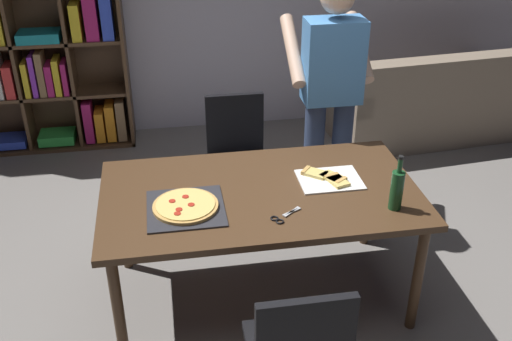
% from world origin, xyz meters
% --- Properties ---
extents(ground_plane, '(12.00, 12.00, 0.00)m').
position_xyz_m(ground_plane, '(0.00, 0.00, 0.00)').
color(ground_plane, gray).
extents(dining_table, '(1.79, 1.00, 0.75)m').
position_xyz_m(dining_table, '(0.00, 0.00, 0.68)').
color(dining_table, '#4C331E').
rests_on(dining_table, ground_plane).
extents(chair_far_side, '(0.42, 0.42, 0.90)m').
position_xyz_m(chair_far_side, '(0.00, 0.98, 0.51)').
color(chair_far_side, black).
rests_on(chair_far_side, ground_plane).
extents(couch, '(1.77, 1.00, 0.85)m').
position_xyz_m(couch, '(1.91, 1.99, 0.30)').
color(couch, gray).
rests_on(couch, ground_plane).
extents(bookshelf, '(1.40, 0.35, 1.95)m').
position_xyz_m(bookshelf, '(-1.49, 2.37, 1.00)').
color(bookshelf, '#513823').
rests_on(bookshelf, ground_plane).
extents(person_serving_pizza, '(0.55, 0.54, 1.75)m').
position_xyz_m(person_serving_pizza, '(0.61, 0.76, 1.00)').
color(person_serving_pizza, '#38476B').
rests_on(person_serving_pizza, ground_plane).
extents(pepperoni_pizza_on_tray, '(0.41, 0.41, 0.04)m').
position_xyz_m(pepperoni_pizza_on_tray, '(-0.43, -0.12, 0.77)').
color(pepperoni_pizza_on_tray, '#2D2D33').
rests_on(pepperoni_pizza_on_tray, dining_table).
extents(pizza_slices_on_towel, '(0.36, 0.28, 0.03)m').
position_xyz_m(pizza_slices_on_towel, '(0.41, 0.06, 0.76)').
color(pizza_slices_on_towel, white).
rests_on(pizza_slices_on_towel, dining_table).
extents(wine_bottle, '(0.07, 0.07, 0.32)m').
position_xyz_m(wine_bottle, '(0.68, -0.29, 0.87)').
color(wine_bottle, '#194723').
rests_on(wine_bottle, dining_table).
extents(kitchen_scissors, '(0.19, 0.15, 0.01)m').
position_xyz_m(kitchen_scissors, '(0.07, -0.29, 0.76)').
color(kitchen_scissors, silver).
rests_on(kitchen_scissors, dining_table).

